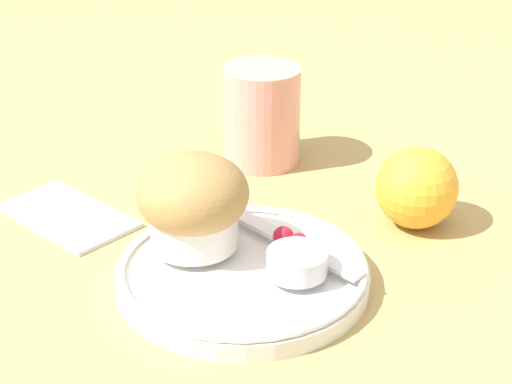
{
  "coord_description": "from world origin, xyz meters",
  "views": [
    {
      "loc": [
        0.39,
        -0.42,
        0.37
      ],
      "look_at": [
        -0.03,
        0.03,
        0.06
      ],
      "focal_mm": 60.0,
      "sensor_mm": 36.0,
      "label": 1
    }
  ],
  "objects_px": {
    "muffin": "(193,202)",
    "orange_fruit": "(417,188)",
    "butter_knife": "(286,239)",
    "juice_glass": "(262,116)"
  },
  "relations": [
    {
      "from": "muffin",
      "to": "orange_fruit",
      "type": "xyz_separation_m",
      "value": [
        0.09,
        0.18,
        -0.02
      ]
    },
    {
      "from": "butter_knife",
      "to": "orange_fruit",
      "type": "height_order",
      "value": "orange_fruit"
    },
    {
      "from": "muffin",
      "to": "butter_knife",
      "type": "relative_size",
      "value": 0.54
    },
    {
      "from": "muffin",
      "to": "orange_fruit",
      "type": "distance_m",
      "value": 0.2
    },
    {
      "from": "orange_fruit",
      "to": "juice_glass",
      "type": "bearing_deg",
      "value": 177.92
    },
    {
      "from": "butter_knife",
      "to": "juice_glass",
      "type": "bearing_deg",
      "value": 142.12
    },
    {
      "from": "butter_knife",
      "to": "juice_glass",
      "type": "xyz_separation_m",
      "value": [
        -0.15,
        0.13,
        0.03
      ]
    },
    {
      "from": "juice_glass",
      "to": "butter_knife",
      "type": "bearing_deg",
      "value": -41.75
    },
    {
      "from": "butter_knife",
      "to": "muffin",
      "type": "bearing_deg",
      "value": -130.11
    },
    {
      "from": "muffin",
      "to": "juice_glass",
      "type": "height_order",
      "value": "juice_glass"
    }
  ]
}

